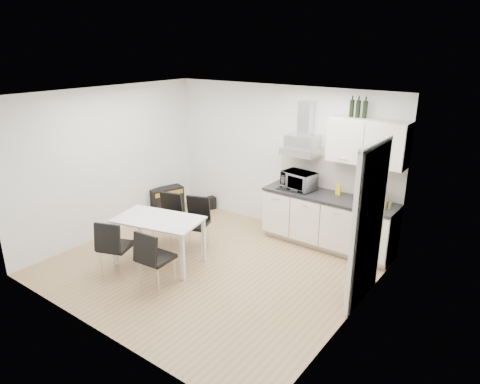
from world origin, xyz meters
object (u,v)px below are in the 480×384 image
Objects in this scene: chair_far_right at (194,225)px; floor_speaker at (212,203)px; kitchenette at (332,200)px; chair_far_left at (166,220)px; dining_table at (158,224)px; chair_near_left at (116,247)px; chair_near_right at (157,259)px; guitar_amp at (167,201)px.

chair_far_right reaches higher than floor_speaker.
kitchenette is 2.79m from chair_far_left.
dining_table is 1.63× the size of chair_far_left.
chair_far_left is 1.00× the size of chair_near_left.
chair_near_right reaches higher than dining_table.
dining_table is 5.60× the size of floor_speaker.
chair_far_right is (0.51, 0.14, 0.00)m from chair_far_left.
dining_table is 0.71m from chair_far_right.
chair_far_left is at bearing -25.19° from guitar_amp.
chair_near_right is (0.48, -0.51, -0.22)m from dining_table.
chair_far_left reaches higher than dining_table.
floor_speaker is at bearing -77.85° from chair_far_right.
kitchenette is at bearing 29.25° from guitar_amp.
guitar_amp is 0.94m from floor_speaker.
chair_far_right is at bearing -10.05° from guitar_amp.
chair_near_left is (-2.14, -2.71, -0.39)m from kitchenette.
guitar_amp is at bearing -58.97° from chair_far_left.
floor_speaker is (-1.34, 2.78, -0.31)m from chair_near_right.
chair_far_left is (-2.26, -1.58, -0.39)m from kitchenette.
floor_speaker is (0.54, 0.75, -0.15)m from guitar_amp.
guitar_amp is (-1.52, 0.85, -0.16)m from chair_far_right.
chair_far_right is at bearing 52.21° from chair_near_left.
dining_table is 0.73m from chair_near_right.
dining_table is (-1.88, -2.10, -0.17)m from kitchenette.
dining_table is at bearing -131.74° from kitchenette.
guitar_amp is (-1.40, 1.52, -0.38)m from dining_table.
dining_table is 2.01× the size of guitar_amp.
kitchenette is 3.53× the size of guitar_amp.
chair_near_left is at bearing -128.30° from kitchenette.
chair_far_right reaches higher than dining_table.
chair_far_right is at bearing -140.74° from kitchenette.
chair_far_right is at bearing 102.34° from chair_near_right.
kitchenette is at bearing 30.75° from chair_near_left.
chair_far_left and chair_near_left have the same top height.
chair_far_right is 1.23× the size of guitar_amp.
chair_near_left reaches higher than dining_table.
guitar_amp is at bearing -48.52° from chair_far_right.
dining_table is at bearing 111.55° from chair_far_left.
chair_near_right is (0.75, 0.10, 0.00)m from chair_near_left.
chair_far_left is at bearing 125.25° from chair_near_right.
kitchenette is at bearing -160.05° from chair_far_right.
guitar_amp is at bearing 97.14° from chair_near_left.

